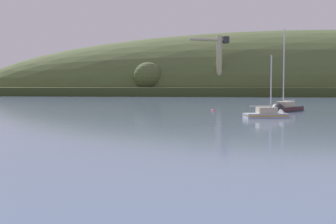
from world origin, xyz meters
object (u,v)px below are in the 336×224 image
Objects in this scene: dockside_crane at (218,66)px; sailboat_far_left at (271,116)px; sailboat_near_mooring at (283,110)px; mooring_buoy_foreground at (213,111)px.

dockside_crane reaches higher than sailboat_far_left.
sailboat_near_mooring is 14.45m from sailboat_far_left.
sailboat_far_left is 12.65× the size of mooring_buoy_foreground.
mooring_buoy_foreground is (-6.42, 15.18, -0.22)m from sailboat_far_left.
sailboat_near_mooring is at bearing 61.09° from sailboat_far_left.
dockside_crane is at bearing -141.58° from sailboat_near_mooring.
dockside_crane reaches higher than mooring_buoy_foreground.
sailboat_far_left is 16.48m from mooring_buoy_foreground.
mooring_buoy_foreground is at bearing -59.99° from sailboat_near_mooring.
sailboat_far_left reaches higher than mooring_buoy_foreground.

